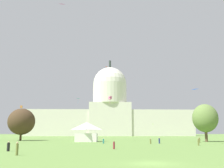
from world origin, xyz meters
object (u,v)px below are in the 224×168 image
kite_lime_low (153,124)px  kite_turquoise_mid (78,99)px  person_olive_near_tent (198,142)px  kite_pink_low (110,98)px  person_black_near_tree_east (8,147)px  person_olive_deep_crowd (17,149)px  person_olive_front_center (151,141)px  capitol_building (110,112)px  kite_magenta_high (62,5)px  person_olive_lawn_far_left (200,140)px  kite_red_high (106,68)px  person_maroon_near_tree_west (114,145)px  event_tent (87,132)px  kite_orange_low (21,107)px  kite_blue_low (196,90)px  person_navy_mid_center (159,141)px  tree_west_far (21,122)px  person_teal_edge_west (103,141)px  tree_east_mid (205,118)px

kite_lime_low → kite_turquoise_mid: bearing=170.3°
person_olive_near_tent → kite_pink_low: 41.63m
person_black_near_tree_east → person_olive_deep_crowd: (3.85, -7.88, 0.12)m
person_olive_front_center → kite_lime_low: (22.74, 114.03, 7.85)m
capitol_building → person_olive_deep_crowd: bearing=-95.6°
kite_magenta_high → person_olive_near_tent: bearing=147.6°
person_olive_lawn_far_left → kite_turquoise_mid: 86.84m
capitol_building → kite_red_high: bearing=-94.1°
person_maroon_near_tree_west → kite_pink_low: size_ratio=0.46×
person_olive_near_tent → event_tent: bearing=80.4°
kite_orange_low → kite_blue_low: (55.23, -35.65, 1.19)m
kite_magenta_high → kite_blue_low: bearing=155.0°
person_navy_mid_center → kite_blue_low: kite_blue_low is taller
capitol_building → tree_west_far: 127.84m
person_teal_edge_west → kite_magenta_high: 43.67m
tree_east_mid → kite_turquoise_mid: size_ratio=4.76×
person_navy_mid_center → person_olive_deep_crowd: (-27.30, -36.72, 0.10)m
person_olive_lawn_far_left → kite_orange_low: kite_orange_low is taller
tree_east_mid → kite_pink_low: 33.38m
kite_turquoise_mid → person_olive_front_center: bearing=90.2°
person_navy_mid_center → kite_lime_low: size_ratio=1.22×
kite_blue_low → person_black_near_tree_east: bearing=79.6°
person_olive_near_tent → kite_orange_low: size_ratio=0.37×
person_olive_deep_crowd → kite_magenta_high: kite_magenta_high is taller
person_olive_front_center → person_olive_deep_crowd: bearing=-41.7°
person_olive_lawn_far_left → person_teal_edge_west: bearing=-74.3°
event_tent → kite_pink_low: size_ratio=2.38×
person_olive_front_center → kite_blue_low: size_ratio=0.91×
tree_west_far → person_olive_lawn_far_left: (58.74, -21.25, -6.15)m
kite_magenta_high → person_olive_front_center: bearing=155.9°
person_teal_edge_west → kite_magenta_high: bearing=-40.5°
capitol_building → kite_magenta_high: capitol_building is taller
event_tent → kite_blue_low: bearing=-34.4°
person_olive_near_tent → kite_turquoise_mid: (-36.24, 89.43, 21.13)m
person_olive_front_center → person_teal_edge_west: size_ratio=1.05×
person_navy_mid_center → person_teal_edge_west: bearing=53.7°
tree_east_mid → kite_pink_low: bearing=163.0°
person_navy_mid_center → person_olive_lawn_far_left: 14.00m
person_olive_near_tent → kite_blue_low: kite_blue_low is taller
capitol_building → kite_magenta_high: (-19.54, -144.48, 22.28)m
capitol_building → kite_pink_low: 126.31m
person_maroon_near_tree_west → kite_blue_low: (22.13, 16.56, 13.09)m
tree_east_mid → person_maroon_near_tree_west: tree_east_mid is taller
person_teal_edge_west → kite_lime_low: 116.10m
person_black_near_tree_east → kite_magenta_high: 52.65m
person_olive_lawn_far_left → person_navy_mid_center: bearing=-63.1°
kite_turquoise_mid → kite_lime_low: bearing=-164.2°
capitol_building → person_teal_edge_west: size_ratio=93.66×
kite_lime_low → event_tent: bearing=-156.4°
person_olive_deep_crowd → kite_magenta_high: (-1.34, 40.28, 41.30)m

